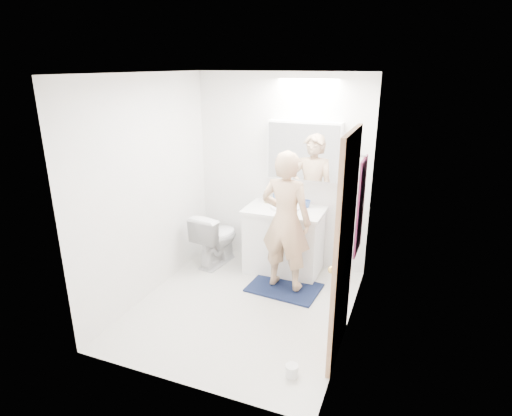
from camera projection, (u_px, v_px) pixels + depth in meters
The scene contains 23 objects.
floor at pixel (243, 306), 4.52m from camera, with size 2.50×2.50×0.00m, color silver.
ceiling at pixel (241, 73), 3.74m from camera, with size 2.50×2.50×0.00m, color white.
wall_back at pixel (282, 172), 5.23m from camera, with size 2.50×2.50×0.00m, color white.
wall_front at pixel (174, 250), 3.03m from camera, with size 2.50×2.50×0.00m, color white.
wall_left at pixel (148, 189), 4.51m from camera, with size 2.50×2.50×0.00m, color white.
wall_right at pixel (355, 215), 3.75m from camera, with size 2.50×2.50×0.00m, color white.
vanity_cabinet at pixel (284, 242), 5.20m from camera, with size 0.90×0.55×0.78m, color white.
countertop at pixel (285, 211), 5.06m from camera, with size 0.95×0.58×0.04m, color white.
sink_basin at pixel (285, 207), 5.08m from camera, with size 0.36×0.36×0.03m, color white.
faucet at pixel (290, 198), 5.22m from camera, with size 0.02×0.02×0.16m, color silver.
medicine_cabinet at pixel (304, 151), 4.97m from camera, with size 0.88×0.14×0.70m, color white.
mirror_panel at pixel (302, 152), 4.90m from camera, with size 0.84×0.01×0.66m, color silver.
toilet at pixel (216, 238), 5.41m from camera, with size 0.39×0.69×0.70m, color white.
bath_rug at pixel (284, 288), 4.88m from camera, with size 0.80×0.55×0.02m, color #14203E.
person at pixel (286, 221), 4.61m from camera, with size 0.58×0.38×1.58m, color tan.
door at pixel (344, 250), 3.52m from camera, with size 0.04×0.80×2.00m, color #A57552.
door_knob at pixel (332, 270), 3.28m from camera, with size 0.06×0.06×0.06m, color gold.
towel at pixel (360, 206), 4.28m from camera, with size 0.02×0.42×1.00m, color #191239.
towel_hook at pixel (363, 156), 4.11m from camera, with size 0.02×0.02×0.07m, color silver.
soap_bottle_a at pixel (267, 195), 5.25m from camera, with size 0.08×0.08×0.20m, color tan.
soap_bottle_b at pixel (277, 196), 5.24m from camera, with size 0.08×0.08×0.18m, color #5275B0.
toothbrush_cup at pixel (307, 204), 5.10m from camera, with size 0.09×0.09×0.09m, color #395EAC.
toilet_paper_roll at pixel (292, 370), 3.51m from camera, with size 0.11×0.11×0.10m, color white.
Camera 1 is at (1.57, -3.61, 2.47)m, focal length 29.45 mm.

